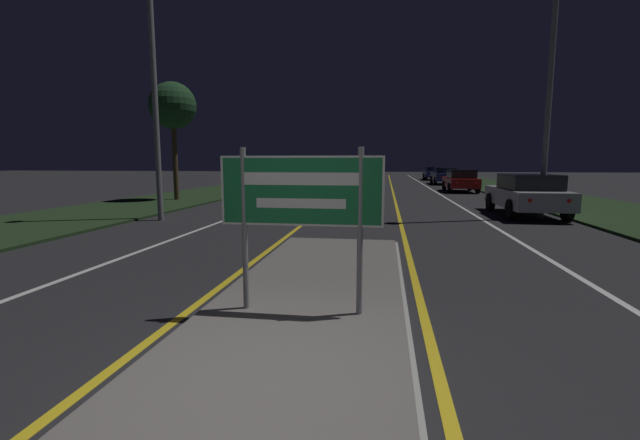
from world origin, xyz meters
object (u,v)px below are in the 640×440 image
car_approaching_0 (294,190)px  highway_sign (301,198)px  streetlight_left_near (152,43)px  car_receding_2 (444,175)px  car_approaching_2 (318,173)px  car_receding_1 (461,180)px  car_receding_3 (433,173)px  car_receding_0 (527,194)px  car_approaching_1 (340,177)px

car_approaching_0 → highway_sign: bearing=-77.5°
streetlight_left_near → car_receding_2: size_ratio=1.91×
streetlight_left_near → car_approaching_2: (0.19, 32.29, -4.84)m
car_receding_1 → car_receding_3: bearing=89.2°
car_receding_0 → car_approaching_0: bearing=169.1°
streetlight_left_near → car_receding_0: streetlight_left_near is taller
car_receding_2 → car_receding_3: car_receding_2 is taller
streetlight_left_near → car_receding_3: streetlight_left_near is taller
streetlight_left_near → car_approaching_0: streetlight_left_near is taller
car_receding_0 → car_receding_3: (0.06, 30.67, -0.05)m
streetlight_left_near → car_receding_3: (12.31, 33.76, -4.85)m
streetlight_left_near → car_receding_3: 36.26m
car_receding_1 → car_approaching_1: bearing=147.8°
car_approaching_0 → car_receding_3: bearing=73.0°
highway_sign → car_receding_0: size_ratio=0.43×
streetlight_left_near → car_approaching_1: (3.73, 20.61, -4.83)m
car_approaching_0 → car_approaching_2: (-3.26, 27.51, 0.02)m
car_approaching_1 → streetlight_left_near: bearing=-100.2°
streetlight_left_near → car_receding_0: (12.25, 3.09, -4.80)m
car_approaching_1 → car_approaching_2: bearing=106.8°
highway_sign → car_approaching_1: 28.78m
highway_sign → car_approaching_0: 13.15m
car_approaching_2 → car_approaching_1: bearing=-73.2°
car_receding_1 → car_approaching_1: car_receding_1 is taller
car_receding_0 → car_receding_3: size_ratio=0.95×
car_receding_1 → car_receding_2: size_ratio=0.89×
car_approaching_1 → car_receding_3: bearing=56.8°
car_receding_0 → car_approaching_1: car_receding_0 is taller
car_receding_2 → streetlight_left_near: bearing=-116.4°
car_approaching_0 → car_receding_2: bearing=66.2°
car_receding_2 → car_approaching_0: (-8.82, -19.96, -0.03)m
car_receding_2 → car_approaching_1: size_ratio=1.12×
car_receding_1 → highway_sign: bearing=-103.8°
car_receding_3 → car_approaching_1: (-8.59, -13.15, 0.01)m
car_receding_0 → car_receding_2: (0.02, 21.65, -0.03)m
car_receding_2 → car_approaching_2: (-12.08, 7.55, -0.01)m
car_receding_2 → car_approaching_2: 14.24m
highway_sign → car_receding_0: (5.96, 11.13, -0.70)m
car_approaching_2 → streetlight_left_near: bearing=-90.3°
highway_sign → car_approaching_2: bearing=98.6°
car_receding_2 → car_receding_3: size_ratio=0.99×
car_receding_2 → car_approaching_1: bearing=-154.2°
highway_sign → car_receding_1: (5.75, 23.42, -0.74)m
car_receding_3 → car_approaching_0: (-8.86, -28.98, -0.01)m
streetlight_left_near → car_approaching_0: (3.45, 4.77, -4.86)m
highway_sign → streetlight_left_near: size_ratio=0.22×
car_receding_0 → car_receding_2: car_receding_0 is taller
car_receding_1 → car_approaching_1: 9.83m
car_receding_0 → car_approaching_1: 19.49m
highway_sign → car_approaching_2: 40.80m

